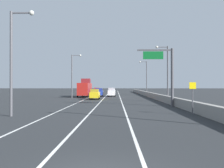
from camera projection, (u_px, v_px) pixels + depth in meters
The scene contains 16 objects.
ground_plane at pixel (114, 95), 70.84m from camera, with size 320.00×320.00×0.00m, color #26282B.
lane_stripe_left at pixel (92, 96), 61.92m from camera, with size 0.16×130.00×0.00m, color silver.
lane_stripe_center at pixel (106, 96), 61.87m from camera, with size 0.16×130.00×0.00m, color silver.
lane_stripe_right at pixel (120, 96), 61.82m from camera, with size 0.16×130.00×0.00m, color silver.
jersey_barrier_right at pixel (157, 97), 46.71m from camera, with size 0.60×120.00×1.10m, color gray.
overhead_sign_gantry at pixel (166, 70), 31.44m from camera, with size 4.68×0.36×7.50m.
speed_advisory_sign at pixel (193, 96), 22.17m from camera, with size 0.60×0.11×3.00m.
lamp_post_right_second at pixel (166, 69), 40.42m from camera, with size 2.14×0.44×9.31m.
lamp_post_right_third at pixel (146, 76), 65.72m from camera, with size 2.14×0.44×9.31m.
lamp_post_left_near at pixel (14, 55), 21.39m from camera, with size 2.14×0.44×9.31m.
lamp_post_left_mid at pixel (73, 73), 51.75m from camera, with size 2.14×0.44×9.31m.
car_red_0 at pixel (97, 90), 87.45m from camera, with size 2.01×4.78×1.89m.
car_yellow_1 at pixel (95, 94), 47.33m from camera, with size 1.82×4.11×2.01m.
car_white_2 at pixel (112, 92), 59.93m from camera, with size 1.90×4.34×2.14m.
car_blue_3 at pixel (99, 92), 60.41m from camera, with size 2.01×4.27×2.04m.
box_truck at pixel (85, 88), 57.22m from camera, with size 2.52×8.63×4.36m.
Camera 1 is at (0.54, -6.86, 2.71)m, focal length 39.07 mm.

